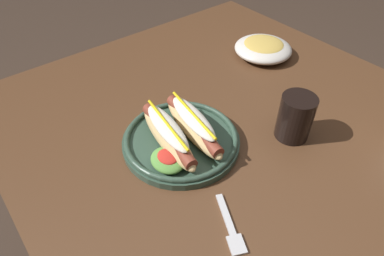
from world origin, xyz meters
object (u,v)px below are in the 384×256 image
soda_cup (295,117)px  side_bowl (263,48)px  fork (231,228)px  hot_dog_plate (180,136)px

soda_cup → side_bowl: (-0.27, 0.21, -0.03)m
fork → side_bowl: size_ratio=0.70×
fork → side_bowl: bearing=152.9°
fork → soda_cup: 0.29m
hot_dog_plate → soda_cup: (0.13, 0.21, 0.02)m
soda_cup → side_bowl: soda_cup is taller
hot_dog_plate → side_bowl: 0.44m
soda_cup → fork: bearing=-71.9°
hot_dog_plate → soda_cup: soda_cup is taller
hot_dog_plate → fork: size_ratio=2.16×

